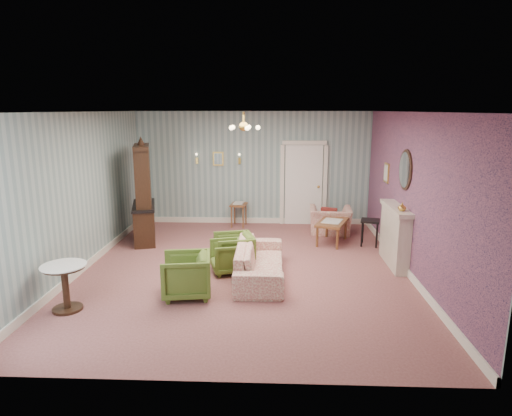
{
  "coord_description": "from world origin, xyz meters",
  "views": [
    {
      "loc": [
        0.54,
        -7.81,
        2.94
      ],
      "look_at": [
        0.2,
        0.4,
        1.1
      ],
      "focal_mm": 30.94,
      "sensor_mm": 36.0,
      "label": 1
    }
  ],
  "objects_px": {
    "dresser": "(143,191)",
    "sofa_chintz": "(260,256)",
    "olive_chair_c": "(234,249)",
    "pedestal_table": "(66,287)",
    "coffee_table": "(332,232)",
    "olive_chair_b": "(229,255)",
    "wingback_chair": "(330,216)",
    "olive_chair_a": "(186,273)",
    "fireplace": "(395,236)",
    "side_table_black": "(370,233)"
  },
  "relations": [
    {
      "from": "dresser",
      "to": "pedestal_table",
      "type": "distance_m",
      "value": 3.7
    },
    {
      "from": "dresser",
      "to": "olive_chair_b",
      "type": "bearing_deg",
      "value": -57.34
    },
    {
      "from": "olive_chair_a",
      "to": "fireplace",
      "type": "height_order",
      "value": "fireplace"
    },
    {
      "from": "wingback_chair",
      "to": "olive_chair_b",
      "type": "bearing_deg",
      "value": 55.16
    },
    {
      "from": "fireplace",
      "to": "coffee_table",
      "type": "bearing_deg",
      "value": 126.28
    },
    {
      "from": "olive_chair_a",
      "to": "olive_chair_c",
      "type": "distance_m",
      "value": 1.5
    },
    {
      "from": "side_table_black",
      "to": "fireplace",
      "type": "bearing_deg",
      "value": -80.15
    },
    {
      "from": "coffee_table",
      "to": "wingback_chair",
      "type": "bearing_deg",
      "value": 85.91
    },
    {
      "from": "side_table_black",
      "to": "pedestal_table",
      "type": "bearing_deg",
      "value": -146.66
    },
    {
      "from": "olive_chair_b",
      "to": "wingback_chair",
      "type": "xyz_separation_m",
      "value": [
        2.17,
        2.69,
        0.1
      ]
    },
    {
      "from": "olive_chair_b",
      "to": "olive_chair_c",
      "type": "xyz_separation_m",
      "value": [
        0.06,
        0.26,
        0.03
      ]
    },
    {
      "from": "olive_chair_b",
      "to": "olive_chair_c",
      "type": "relative_size",
      "value": 0.91
    },
    {
      "from": "sofa_chintz",
      "to": "coffee_table",
      "type": "relative_size",
      "value": 2.09
    },
    {
      "from": "fireplace",
      "to": "wingback_chair",
      "type": "bearing_deg",
      "value": 113.85
    },
    {
      "from": "dresser",
      "to": "sofa_chintz",
      "type": "bearing_deg",
      "value": -54.04
    },
    {
      "from": "olive_chair_c",
      "to": "coffee_table",
      "type": "bearing_deg",
      "value": 113.9
    },
    {
      "from": "olive_chair_b",
      "to": "sofa_chintz",
      "type": "relative_size",
      "value": 0.31
    },
    {
      "from": "olive_chair_b",
      "to": "dresser",
      "type": "height_order",
      "value": "dresser"
    },
    {
      "from": "olive_chair_b",
      "to": "fireplace",
      "type": "xyz_separation_m",
      "value": [
        3.13,
        0.52,
        0.25
      ]
    },
    {
      "from": "olive_chair_a",
      "to": "sofa_chintz",
      "type": "relative_size",
      "value": 0.37
    },
    {
      "from": "olive_chair_b",
      "to": "wingback_chair",
      "type": "distance_m",
      "value": 3.46
    },
    {
      "from": "dresser",
      "to": "pedestal_table",
      "type": "xyz_separation_m",
      "value": [
        -0.14,
        -3.61,
        -0.8
      ]
    },
    {
      "from": "olive_chair_c",
      "to": "side_table_black",
      "type": "height_order",
      "value": "olive_chair_c"
    },
    {
      "from": "sofa_chintz",
      "to": "fireplace",
      "type": "relative_size",
      "value": 1.49
    },
    {
      "from": "fireplace",
      "to": "olive_chair_c",
      "type": "bearing_deg",
      "value": -175.06
    },
    {
      "from": "olive_chair_c",
      "to": "sofa_chintz",
      "type": "xyz_separation_m",
      "value": [
        0.51,
        -0.51,
        0.05
      ]
    },
    {
      "from": "sofa_chintz",
      "to": "side_table_black",
      "type": "bearing_deg",
      "value": -50.17
    },
    {
      "from": "wingback_chair",
      "to": "coffee_table",
      "type": "distance_m",
      "value": 0.81
    },
    {
      "from": "coffee_table",
      "to": "side_table_black",
      "type": "xyz_separation_m",
      "value": [
        0.8,
        -0.17,
        0.04
      ]
    },
    {
      "from": "sofa_chintz",
      "to": "olive_chair_a",
      "type": "bearing_deg",
      "value": 126.1
    },
    {
      "from": "olive_chair_a",
      "to": "dresser",
      "type": "relative_size",
      "value": 0.33
    },
    {
      "from": "olive_chair_a",
      "to": "coffee_table",
      "type": "relative_size",
      "value": 0.77
    },
    {
      "from": "olive_chair_b",
      "to": "sofa_chintz",
      "type": "height_order",
      "value": "sofa_chintz"
    },
    {
      "from": "olive_chair_b",
      "to": "fireplace",
      "type": "relative_size",
      "value": 0.47
    },
    {
      "from": "wingback_chair",
      "to": "fireplace",
      "type": "height_order",
      "value": "fireplace"
    },
    {
      "from": "fireplace",
      "to": "olive_chair_a",
      "type": "bearing_deg",
      "value": -156.43
    },
    {
      "from": "olive_chair_a",
      "to": "pedestal_table",
      "type": "relative_size",
      "value": 1.07
    },
    {
      "from": "dresser",
      "to": "pedestal_table",
      "type": "height_order",
      "value": "dresser"
    },
    {
      "from": "olive_chair_b",
      "to": "pedestal_table",
      "type": "xyz_separation_m",
      "value": [
        -2.27,
        -1.68,
        0.03
      ]
    },
    {
      "from": "olive_chair_b",
      "to": "dresser",
      "type": "relative_size",
      "value": 0.28
    },
    {
      "from": "coffee_table",
      "to": "side_table_black",
      "type": "distance_m",
      "value": 0.82
    },
    {
      "from": "dresser",
      "to": "olive_chair_c",
      "type": "bearing_deg",
      "value": -52.47
    },
    {
      "from": "olive_chair_c",
      "to": "side_table_black",
      "type": "distance_m",
      "value": 3.22
    },
    {
      "from": "pedestal_table",
      "to": "coffee_table",
      "type": "bearing_deg",
      "value": 39.27
    },
    {
      "from": "olive_chair_b",
      "to": "sofa_chintz",
      "type": "bearing_deg",
      "value": 50.08
    },
    {
      "from": "olive_chair_b",
      "to": "coffee_table",
      "type": "distance_m",
      "value": 2.85
    },
    {
      "from": "sofa_chintz",
      "to": "coffee_table",
      "type": "bearing_deg",
      "value": -35.99
    },
    {
      "from": "olive_chair_a",
      "to": "dresser",
      "type": "height_order",
      "value": "dresser"
    },
    {
      "from": "sofa_chintz",
      "to": "dresser",
      "type": "distance_m",
      "value": 3.55
    },
    {
      "from": "fireplace",
      "to": "side_table_black",
      "type": "relative_size",
      "value": 2.38
    }
  ]
}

